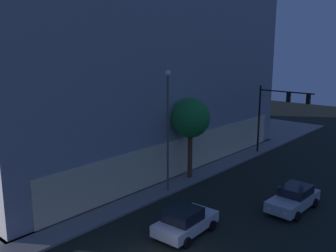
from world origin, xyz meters
The scene contains 6 objects.
modern_building centered at (12.24, 23.51, 10.32)m, with size 31.60×31.04×20.76m.
traffic_light_far_corner centered at (22.16, 4.74, 4.99)m, with size 0.38×5.50×6.80m.
street_lamp_sidewalk centered at (8.18, 6.69, 5.65)m, with size 0.44×0.44×8.88m.
sidewalk_tree centered at (11.49, 7.20, 5.05)m, with size 3.16×3.16×6.53m.
car_white centered at (4.00, 1.69, 0.80)m, with size 4.14×2.34×1.62m.
car_silver centered at (11.34, -1.66, 0.79)m, with size 4.54×2.20×1.56m.
Camera 1 is at (-11.30, -10.48, 10.49)m, focal length 39.25 mm.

